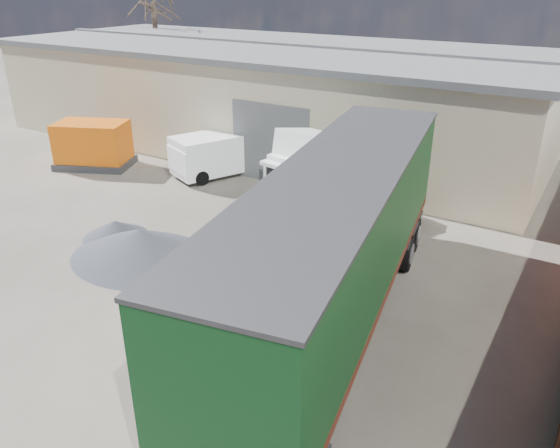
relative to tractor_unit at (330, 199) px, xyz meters
The scene contains 7 objects.
ground 6.58m from the tractor_unit, 121.95° to the right, with size 120.00×120.00×0.00m, color #2A2822.
warehouse 14.18m from the tractor_unit, 131.32° to the left, with size 30.60×12.60×5.42m.
tractor_unit is the anchor object (origin of this frame).
box_trailer 4.62m from the tractor_unit, 60.71° to the right, with size 5.22×13.89×4.52m.
panel_van 9.08m from the tractor_unit, 151.99° to the left, with size 3.69×5.17×1.96m.
orange_skip 14.15m from the tractor_unit, behind, with size 4.15×3.47×2.22m.
gravel_heap 6.60m from the tractor_unit, 141.88° to the right, with size 6.32×5.55×1.07m.
Camera 1 is at (10.87, -10.07, 8.72)m, focal length 35.00 mm.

